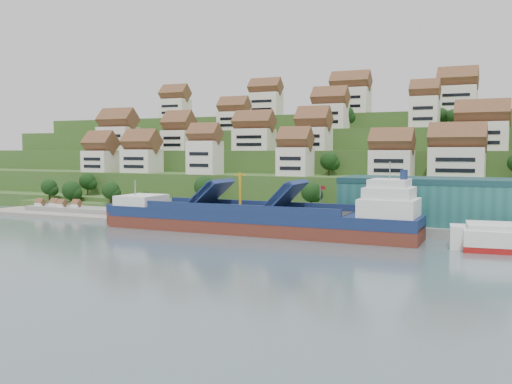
% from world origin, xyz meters
% --- Properties ---
extents(ground, '(300.00, 300.00, 0.00)m').
position_xyz_m(ground, '(0.00, 0.00, 0.00)').
color(ground, slate).
rests_on(ground, ground).
extents(quay, '(180.00, 14.00, 2.20)m').
position_xyz_m(quay, '(20.00, 15.00, 1.10)').
color(quay, gray).
rests_on(quay, ground).
extents(pebble_beach, '(45.00, 20.00, 1.00)m').
position_xyz_m(pebble_beach, '(-58.00, 12.00, 0.50)').
color(pebble_beach, gray).
rests_on(pebble_beach, ground).
extents(hillside, '(260.00, 128.00, 31.00)m').
position_xyz_m(hillside, '(0.00, 103.55, 10.66)').
color(hillside, '#2D4C1E').
rests_on(hillside, ground).
extents(hillside_village, '(154.90, 62.89, 29.14)m').
position_xyz_m(hillside_village, '(4.20, 60.87, 24.27)').
color(hillside_village, white).
rests_on(hillside_village, ground).
extents(hillside_trees, '(138.99, 61.98, 29.75)m').
position_xyz_m(hillside_trees, '(-13.61, 41.46, 15.20)').
color(hillside_trees, '#163812').
rests_on(hillside_trees, ground).
extents(warehouse, '(60.00, 15.00, 10.00)m').
position_xyz_m(warehouse, '(52.00, 17.00, 7.20)').
color(warehouse, '#246360').
rests_on(warehouse, quay).
extents(flagpole, '(1.28, 0.16, 8.00)m').
position_xyz_m(flagpole, '(18.11, 10.00, 6.88)').
color(flagpole, gray).
rests_on(flagpole, quay).
extents(beach_huts, '(14.40, 3.70, 2.20)m').
position_xyz_m(beach_huts, '(-60.00, 10.75, 2.10)').
color(beach_huts, white).
rests_on(beach_huts, pebble_beach).
extents(cargo_ship, '(71.30, 11.22, 15.72)m').
position_xyz_m(cargo_ship, '(8.05, 0.93, 3.06)').
color(cargo_ship, maroon).
rests_on(cargo_ship, ground).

